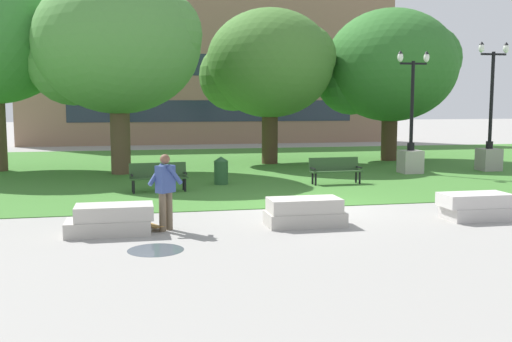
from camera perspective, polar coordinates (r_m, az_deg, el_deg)
ground_plane at (r=16.32m, az=5.44°, el=-3.47°), size 140.00×140.00×0.00m
grass_lawn at (r=25.94m, az=-1.10°, el=0.37°), size 40.00×20.00×0.02m
concrete_block_center at (r=13.38m, az=-13.64°, el=-4.55°), size 1.86×0.90×0.64m
concrete_block_left at (r=13.92m, az=4.65°, el=-3.95°), size 1.80×0.90×0.64m
concrete_block_right at (r=15.58m, az=20.40°, el=-3.21°), size 1.91×0.90×0.64m
person_skateboarder at (r=13.36m, az=-8.62°, el=-1.57°), size 0.81×0.44×1.71m
skateboard at (r=13.79m, az=-10.02°, el=-5.07°), size 0.62×1.01×0.14m
puddle at (r=11.84m, az=-9.53°, el=-7.43°), size 1.10×1.10×0.01m
park_bench_near_left at (r=19.13m, az=-9.27°, el=-0.39°), size 1.84×0.67×0.90m
park_bench_near_right at (r=20.82m, az=7.55°, el=0.21°), size 1.82×0.59×0.90m
lamp_post_right at (r=26.33m, az=21.34°, el=2.33°), size 1.32×0.80×5.21m
lamp_post_left at (r=24.44m, az=14.52°, el=2.10°), size 1.32×0.80×4.79m
tree_near_left at (r=27.27m, az=1.18°, el=10.07°), size 6.00×5.71×6.95m
tree_far_left at (r=24.08m, az=-13.21°, el=11.60°), size 6.70×6.38×7.77m
tree_far_right at (r=29.42m, az=12.57°, el=9.65°), size 6.54×6.23×7.17m
trash_bin at (r=20.54m, az=-3.35°, el=0.07°), size 0.49×0.49×0.96m
building_facade_distant at (r=40.28m, az=-4.08°, el=10.25°), size 25.10×1.03×10.75m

